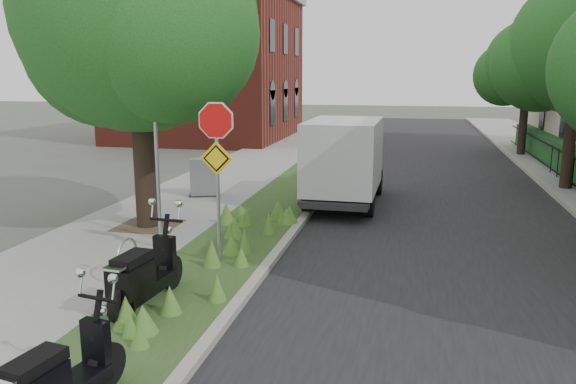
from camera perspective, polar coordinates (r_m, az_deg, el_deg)
name	(u,v)px	position (r m, az deg, el deg)	size (l,w,h in m)	color
ground	(283,285)	(10.17, -0.50, -9.47)	(120.00, 120.00, 0.00)	#4C5147
sidewalk_near	(232,176)	(20.59, -5.73, 1.63)	(3.50, 60.00, 0.12)	gray
verge	(306,179)	(19.90, 1.81, 1.33)	(2.00, 60.00, 0.12)	#2D451D
kerb_near	(334,180)	(19.74, 4.67, 1.23)	(0.20, 60.00, 0.13)	#9E9991
road	(436,186)	(19.59, 14.85, 0.60)	(7.00, 60.00, 0.01)	black
kerb_far	(548,189)	(20.04, 24.90, 0.31)	(0.20, 60.00, 0.13)	#9E9991
street_tree_main	(135,24)	(13.64, -15.24, 16.11)	(6.21, 5.54, 7.66)	black
bare_post	(156,150)	(12.36, -13.22, 4.21)	(0.08, 0.08, 4.00)	#A5A8AD
bike_hoop	(127,259)	(10.40, -16.03, -6.55)	(0.06, 0.78, 0.77)	#A5A8AD
sign_assembly	(217,150)	(10.52, -7.27, 4.27)	(0.94, 0.08, 3.22)	#A5A8AD
fence_far	(573,171)	(20.11, 26.99, 1.90)	(0.04, 24.00, 1.00)	black
brick_building	(209,65)	(33.33, -8.06, 12.64)	(9.40, 10.40, 8.30)	maroon
far_tree_b	(576,52)	(19.87, 27.23, 12.52)	(4.83, 4.31, 6.56)	black
far_tree_c	(526,68)	(27.69, 23.05, 11.48)	(4.37, 3.89, 5.93)	black
scooter_near	(140,281)	(9.02, -14.80, -8.77)	(0.52, 2.00, 0.95)	black
box_truck	(345,158)	(16.07, 5.86, 3.50)	(1.94, 4.69, 2.11)	#262628
utility_cabinet	(203,178)	(16.99, -8.61, 1.43)	(0.98, 0.79, 1.12)	#262628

